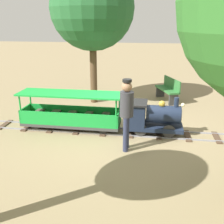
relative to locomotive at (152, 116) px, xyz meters
The scene contains 7 objects.
ground_plane 0.96m from the locomotive, 90.00° to the right, with size 60.00×60.00×0.00m, color #8C7A56.
track 1.30m from the locomotive, 90.00° to the right, with size 0.71×6.40×0.04m.
locomotive is the anchor object (origin of this frame).
passenger_car 2.11m from the locomotive, 90.00° to the right, with size 0.77×2.70×0.97m.
conductor_person 1.20m from the locomotive, 29.48° to the right, with size 0.30×0.30×1.62m.
park_bench 3.25m from the locomotive, behind, with size 1.35×0.86×0.82m.
oak_tree_near 4.29m from the locomotive, 141.80° to the right, with size 2.76×2.76×4.55m.
Camera 1 is at (6.49, 0.82, 2.78)m, focal length 43.29 mm.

